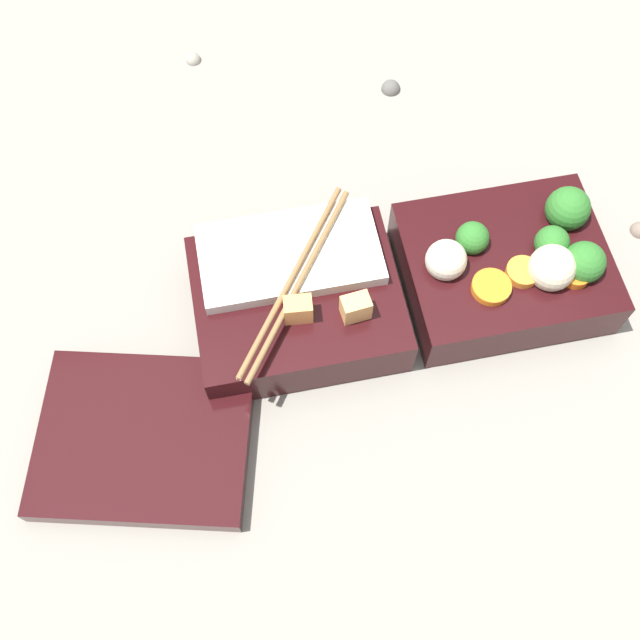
{
  "coord_description": "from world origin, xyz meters",
  "views": [
    {
      "loc": [
        0.13,
        0.29,
        0.59
      ],
      "look_at": [
        0.08,
        0.03,
        0.05
      ],
      "focal_mm": 42.0,
      "sensor_mm": 36.0,
      "label": 1
    }
  ],
  "objects": [
    {
      "name": "bento_tray_rice",
      "position": [
        0.09,
        -0.01,
        0.03
      ],
      "size": [
        0.17,
        0.16,
        0.07
      ],
      "color": "black",
      "rests_on": "ground_plane"
    },
    {
      "name": "pebble_0",
      "position": [
        -0.05,
        -0.24,
        0.0
      ],
      "size": [
        0.02,
        0.02,
        0.02
      ],
      "primitive_type": "sphere",
      "color": "#595651",
      "rests_on": "ground_plane"
    },
    {
      "name": "bento_lid",
      "position": [
        0.24,
        0.09,
        0.01
      ],
      "size": [
        0.2,
        0.17,
        0.02
      ],
      "primitive_type": "cube",
      "rotation": [
        0.0,
        0.0,
        -0.24
      ],
      "color": "black",
      "rests_on": "ground_plane"
    },
    {
      "name": "bento_tray_vegetable",
      "position": [
        -0.09,
        0.0,
        0.03
      ],
      "size": [
        0.17,
        0.14,
        0.08
      ],
      "color": "black",
      "rests_on": "ground_plane"
    },
    {
      "name": "pebble_2",
      "position": [
        0.15,
        -0.32,
        0.0
      ],
      "size": [
        0.02,
        0.02,
        0.02
      ],
      "primitive_type": "sphere",
      "color": "gray",
      "rests_on": "ground_plane"
    },
    {
      "name": "ground_plane",
      "position": [
        0.0,
        0.0,
        0.0
      ],
      "size": [
        3.0,
        3.0,
        0.0
      ],
      "primitive_type": "plane",
      "color": "gray"
    }
  ]
}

